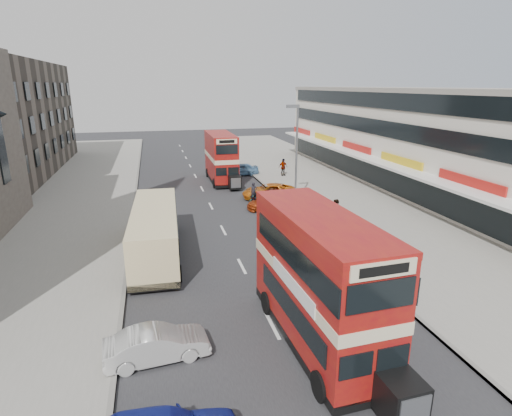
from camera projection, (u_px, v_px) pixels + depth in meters
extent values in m
plane|color=#28282B|center=(288.00, 356.00, 15.09)|extent=(160.00, 160.00, 0.00)
cube|color=#28282B|center=(211.00, 206.00, 33.66)|extent=(12.00, 90.00, 0.01)
cube|color=gray|center=(345.00, 196.00, 36.44)|extent=(12.00, 90.00, 0.15)
cube|color=gray|center=(52.00, 216.00, 30.83)|extent=(12.00, 90.00, 0.15)
cube|color=gray|center=(134.00, 211.00, 32.21)|extent=(0.20, 90.00, 0.16)
cube|color=gray|center=(282.00, 200.00, 35.06)|extent=(0.20, 90.00, 0.16)
cube|color=silver|center=(416.00, 140.00, 38.89)|extent=(8.00, 46.00, 9.00)
cube|color=black|center=(375.00, 172.00, 38.78)|extent=(0.10, 44.00, 2.40)
cube|color=gray|center=(422.00, 90.00, 37.57)|extent=(8.20, 46.20, 0.40)
cube|color=white|center=(368.00, 158.00, 38.18)|extent=(1.80, 44.00, 0.20)
cylinder|color=slate|center=(296.00, 159.00, 32.19)|extent=(0.16, 0.16, 8.00)
cube|color=slate|center=(293.00, 106.00, 30.94)|extent=(1.00, 0.20, 0.25)
cube|color=black|center=(316.00, 332.00, 15.92)|extent=(2.81, 7.91, 0.34)
cube|color=maroon|center=(317.00, 306.00, 15.58)|extent=(2.79, 7.91, 2.15)
cube|color=beige|center=(318.00, 276.00, 15.23)|extent=(2.83, 7.95, 0.44)
cube|color=maroon|center=(320.00, 247.00, 14.89)|extent=(2.79, 7.91, 2.05)
cube|color=maroon|center=(321.00, 218.00, 14.58)|extent=(2.81, 7.93, 0.24)
cube|color=black|center=(401.00, 399.00, 11.82)|extent=(1.22, 1.22, 1.27)
cube|color=black|center=(221.00, 178.00, 42.31)|extent=(2.39, 7.46, 0.33)
cube|color=maroon|center=(221.00, 167.00, 41.99)|extent=(2.37, 7.46, 2.05)
cube|color=beige|center=(221.00, 156.00, 41.66)|extent=(2.41, 7.50, 0.42)
cube|color=maroon|center=(221.00, 145.00, 41.33)|extent=(2.37, 7.46, 1.95)
cube|color=maroon|center=(220.00, 135.00, 41.03)|extent=(2.39, 7.48, 0.23)
cube|color=black|center=(235.00, 182.00, 38.32)|extent=(1.12, 1.12, 1.21)
cube|color=black|center=(157.00, 249.00, 23.90)|extent=(2.87, 9.90, 0.39)
cube|color=beige|center=(155.00, 231.00, 23.58)|extent=(2.85, 9.90, 2.55)
imported|color=silver|center=(157.00, 344.00, 14.72)|extent=(3.83, 1.65, 1.23)
imported|color=#AA3911|center=(272.00, 202.00, 32.71)|extent=(4.06, 1.77, 1.16)
imported|color=orange|center=(269.00, 191.00, 35.70)|extent=(4.89, 2.65, 1.30)
imported|color=#5B8CB6|center=(240.00, 169.00, 44.86)|extent=(4.00, 1.80, 1.33)
imported|color=gray|center=(335.00, 212.00, 28.50)|extent=(0.83, 0.77, 1.87)
imported|color=gray|center=(283.00, 167.00, 44.04)|extent=(1.16, 0.71, 1.84)
imported|color=gray|center=(254.00, 199.00, 33.83)|extent=(0.88, 1.89, 0.96)
imported|color=black|center=(254.00, 192.00, 33.64)|extent=(0.61, 0.45, 1.56)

